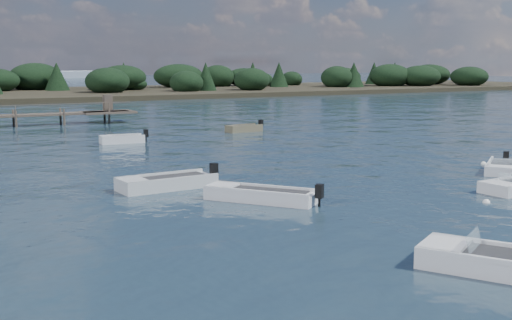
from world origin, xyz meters
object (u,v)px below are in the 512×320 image
dinghy_mid_grey (167,185)px  dinghy_extra_a (261,197)px  dinghy_mid_white_b (503,169)px  tender_far_white (122,141)px  tender_far_grey_b (244,130)px

dinghy_mid_grey → dinghy_extra_a: bearing=-60.4°
dinghy_mid_white_b → dinghy_mid_grey: bearing=166.8°
dinghy_mid_grey → tender_far_white: 17.85m
dinghy_mid_grey → dinghy_mid_white_b: 18.21m
tender_far_grey_b → dinghy_mid_white_b: 24.65m
tender_far_grey_b → dinghy_extra_a: 27.47m
dinghy_extra_a → tender_far_white: tender_far_white is taller
dinghy_mid_white_b → dinghy_extra_a: bearing=-178.6°
tender_far_white → dinghy_mid_white_b: bearing=-55.9°
dinghy_extra_a → dinghy_mid_grey: (-2.57, 4.52, 0.01)m
dinghy_extra_a → dinghy_mid_grey: 5.20m
tender_far_grey_b → dinghy_mid_grey: 24.86m
tender_far_grey_b → dinghy_mid_grey: (-14.39, -20.27, 0.00)m
tender_far_grey_b → tender_far_white: (-11.37, -2.68, 0.00)m
dinghy_extra_a → dinghy_mid_grey: size_ratio=0.92×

